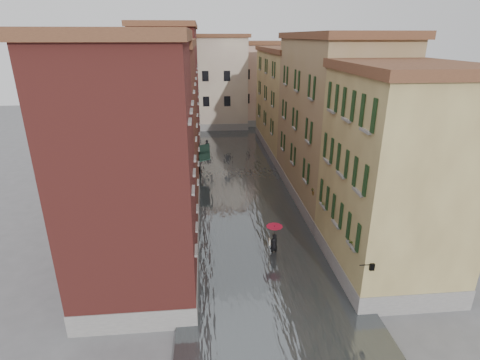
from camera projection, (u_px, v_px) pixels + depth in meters
name	position (u px, v px, depth m)	size (l,w,h in m)	color
ground	(261.00, 256.00, 23.99)	(120.00, 120.00, 0.00)	slate
floodwater	(241.00, 182.00, 36.03)	(10.00, 60.00, 0.20)	#4A4F52
building_left_near	(134.00, 176.00, 19.17)	(6.00, 8.00, 13.00)	maroon
building_left_mid	(158.00, 130.00, 29.48)	(6.00, 14.00, 12.50)	brown
building_left_far	(172.00, 94.00, 43.14)	(6.00, 16.00, 14.00)	maroon
building_right_near	(394.00, 180.00, 20.68)	(6.00, 8.00, 11.50)	olive
building_right_mid	(331.00, 124.00, 30.63)	(6.00, 14.00, 13.00)	#947B5A
building_right_far	(290.00, 103.00, 44.83)	(6.00, 16.00, 11.50)	olive
building_end_cream	(205.00, 83.00, 56.68)	(12.00, 9.00, 13.00)	beige
building_end_pink	(262.00, 84.00, 59.51)	(10.00, 9.00, 12.00)	tan
awning_near	(204.00, 157.00, 35.52)	(1.09, 2.74, 2.80)	black
awning_far	(204.00, 150.00, 37.73)	(1.09, 3.28, 2.80)	black
wall_lantern	(371.00, 266.00, 17.72)	(0.71, 0.22, 0.35)	black
window_planters	(330.00, 206.00, 22.76)	(0.59, 7.91, 0.84)	#964231
pedestrian_main	(274.00, 236.00, 23.68)	(1.05, 1.05, 2.06)	black
pedestrian_far	(207.00, 147.00, 44.82)	(0.78, 0.61, 1.60)	black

